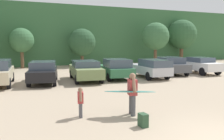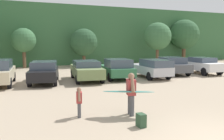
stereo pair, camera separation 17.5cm
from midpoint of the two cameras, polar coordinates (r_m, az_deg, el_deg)
The scene contains 15 objects.
hillside_ridge at distance 36.10m, azimuth -14.06°, elevation 7.62°, with size 108.00×12.00×7.32m, color #38663D.
tree_far_left at distance 28.22m, azimuth -19.51°, elevation 6.42°, with size 2.60×2.60×4.30m.
tree_center_right at distance 28.97m, azimuth -6.34°, elevation 6.33°, with size 3.16×3.16×4.36m.
tree_left at distance 31.84m, azimuth 10.62°, elevation 7.63°, with size 3.42×3.42×5.25m.
tree_right at distance 36.81m, azimuth 16.43°, elevation 7.85°, with size 4.13×4.13×5.96m.
parked_car_black at distance 17.73m, azimuth -15.07°, elevation -0.32°, with size 2.68×4.61×1.50m.
parked_car_olive_green at distance 18.28m, azimuth -5.66°, elevation 0.03°, with size 2.51×4.87×1.46m.
parked_car_forest_green at distance 19.15m, azimuth 1.34°, elevation 0.37°, with size 2.50×4.60×1.54m.
parked_car_silver at distance 19.73m, azimuth 9.39°, elevation 0.49°, with size 2.01×4.40×1.49m.
parked_car_dark_gray at distance 22.37m, azimuth 13.79°, elevation 1.07°, with size 2.74×4.50×1.51m.
parked_car_white at distance 23.53m, azimuth 20.11°, elevation 1.11°, with size 2.00×4.18×1.47m.
person_adult at distance 9.62m, azimuth 4.94°, elevation -4.93°, with size 0.39×0.82×1.65m.
person_child at distance 9.45m, azimuth -7.05°, elevation -6.95°, with size 0.27×0.50×1.14m.
surfboard_teal at distance 9.53m, azimuth 4.34°, elevation -5.01°, with size 2.04×1.41×0.18m.
backpack_dropped at distance 8.51m, azimuth 7.31°, elevation -11.42°, with size 0.24×0.34×0.45m.
Camera 2 is at (-5.61, -5.01, 2.83)m, focal length 39.71 mm.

